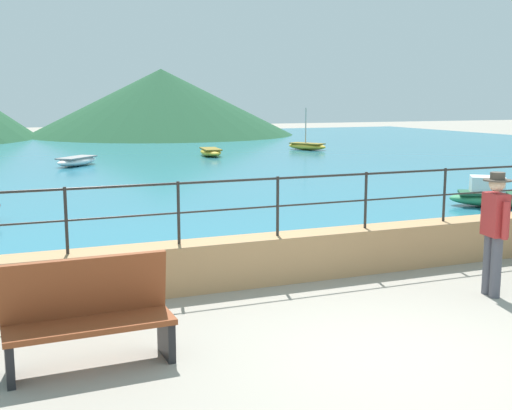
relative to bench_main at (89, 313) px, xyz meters
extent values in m
plane|color=gray|center=(3.10, -1.05, -0.56)|extent=(120.00, 120.00, 0.00)
cube|color=tan|center=(3.10, 2.15, -0.21)|extent=(20.00, 0.56, 0.70)
cylinder|color=#282623|center=(0.03, 2.15, 0.59)|extent=(0.04, 0.04, 0.90)
cylinder|color=#282623|center=(1.56, 2.15, 0.59)|extent=(0.04, 0.04, 0.90)
cylinder|color=#282623|center=(3.10, 2.15, 0.59)|extent=(0.04, 0.04, 0.90)
cylinder|color=#282623|center=(4.63, 2.15, 0.59)|extent=(0.04, 0.04, 0.90)
cylinder|color=#282623|center=(6.16, 2.15, 0.59)|extent=(0.04, 0.04, 0.90)
cylinder|color=#282623|center=(3.10, 2.15, 1.01)|extent=(18.40, 0.04, 0.04)
cylinder|color=#282623|center=(3.10, 2.15, 0.59)|extent=(18.40, 0.03, 0.03)
cube|color=teal|center=(3.10, 24.79, -0.53)|extent=(64.00, 44.32, 0.06)
cone|color=#1E4C2D|center=(11.05, 41.25, 1.90)|extent=(19.90, 19.90, 4.92)
cube|color=brown|center=(0.00, -0.10, -0.10)|extent=(1.71, 0.55, 0.06)
cube|color=brown|center=(0.00, 0.12, 0.25)|extent=(1.70, 0.18, 0.64)
cube|color=black|center=(0.79, -0.08, -0.34)|extent=(0.09, 0.47, 0.43)
cube|color=black|center=(-0.79, -0.11, -0.34)|extent=(0.09, 0.47, 0.43)
cylinder|color=#4C4C56|center=(5.56, 0.23, -0.13)|extent=(0.15, 0.15, 0.86)
cylinder|color=#4C4C56|center=(5.59, 0.41, -0.13)|extent=(0.15, 0.15, 0.86)
cube|color=#B22D2D|center=(5.57, 0.32, 0.60)|extent=(0.27, 0.39, 0.60)
cylinder|color=#B22D2D|center=(5.54, 0.08, 0.56)|extent=(0.09, 0.09, 0.52)
cylinder|color=#B22D2D|center=(5.61, 0.55, 0.56)|extent=(0.09, 0.09, 0.52)
sphere|color=beige|center=(5.57, 0.32, 1.03)|extent=(0.22, 0.22, 0.22)
cylinder|color=#4C4238|center=(5.57, 0.32, 1.08)|extent=(0.38, 0.38, 0.02)
cylinder|color=#4C4238|center=(5.57, 0.32, 1.14)|extent=(0.20, 0.20, 0.10)
ellipsoid|color=gold|center=(8.69, 22.42, -0.32)|extent=(1.19, 2.40, 0.36)
cube|color=brown|center=(8.69, 22.42, -0.17)|extent=(1.00, 1.92, 0.06)
ellipsoid|color=white|center=(2.28, 20.23, -0.32)|extent=(2.19, 2.33, 0.36)
cube|color=gray|center=(2.28, 20.23, -0.17)|extent=(1.79, 1.89, 0.06)
ellipsoid|color=gold|center=(14.58, 24.02, -0.32)|extent=(1.87, 2.45, 0.36)
cube|color=brown|center=(14.58, 24.02, -0.17)|extent=(1.54, 1.98, 0.06)
cylinder|color=#B2A899|center=(14.53, 24.10, 0.78)|extent=(0.06, 0.06, 1.84)
ellipsoid|color=#338C59|center=(10.83, 5.95, -0.32)|extent=(2.41, 2.04, 0.36)
cube|color=#1C4D31|center=(10.83, 5.95, -0.17)|extent=(1.95, 1.67, 0.06)
cube|color=silver|center=(10.62, 6.09, 0.06)|extent=(1.02, 0.97, 0.40)
camera|label=1|loc=(-0.80, -6.54, 2.19)|focal=45.20mm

